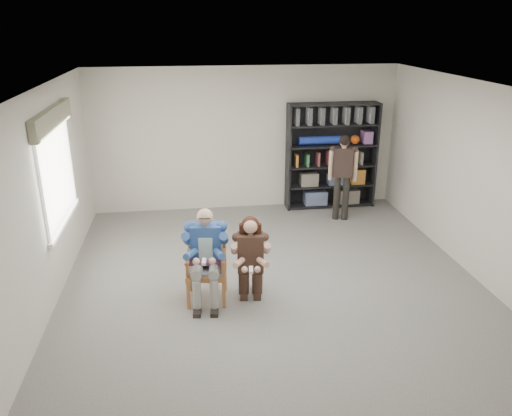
{
  "coord_description": "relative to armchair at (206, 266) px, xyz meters",
  "views": [
    {
      "loc": [
        -1.14,
        -6.07,
        3.6
      ],
      "look_at": [
        -0.2,
        0.6,
        1.05
      ],
      "focal_mm": 35.0,
      "sensor_mm": 36.0,
      "label": 1
    }
  ],
  "objects": [
    {
      "name": "kneeling_woman",
      "position": [
        0.58,
        -0.12,
        0.1
      ],
      "size": [
        0.59,
        0.86,
        1.21
      ],
      "primitive_type": null,
      "rotation": [
        0.0,
        0.0,
        -0.11
      ],
      "color": "#39261F",
      "rests_on": "floor"
    },
    {
      "name": "window_left",
      "position": [
        -1.99,
        1.06,
        1.12
      ],
      "size": [
        0.16,
        2.0,
        1.75
      ],
      "primitive_type": null,
      "color": "silver",
      "rests_on": "room_shell"
    },
    {
      "name": "floor",
      "position": [
        0.96,
        0.06,
        -0.51
      ],
      "size": [
        6.0,
        7.0,
        0.01
      ],
      "primitive_type": "cube",
      "color": "#62605B",
      "rests_on": "ground"
    },
    {
      "name": "seated_man",
      "position": [
        0.0,
        0.0,
        0.15
      ],
      "size": [
        0.65,
        0.85,
        1.32
      ],
      "primitive_type": null,
      "rotation": [
        0.0,
        0.0,
        -0.11
      ],
      "color": "#2A4C8C",
      "rests_on": "floor"
    },
    {
      "name": "bookshelf",
      "position": [
        2.66,
        3.34,
        0.54
      ],
      "size": [
        1.8,
        0.38,
        2.1
      ],
      "primitive_type": null,
      "color": "black",
      "rests_on": "floor"
    },
    {
      "name": "room_shell",
      "position": [
        0.96,
        0.06,
        0.89
      ],
      "size": [
        6.0,
        7.0,
        2.8
      ],
      "primitive_type": null,
      "color": "silver",
      "rests_on": "ground"
    },
    {
      "name": "standing_man",
      "position": [
        2.67,
        2.6,
        0.31
      ],
      "size": [
        0.57,
        0.42,
        1.64
      ],
      "primitive_type": null,
      "rotation": [
        0.0,
        0.0,
        -0.29
      ],
      "color": "black",
      "rests_on": "floor"
    },
    {
      "name": "armchair",
      "position": [
        0.0,
        0.0,
        0.0
      ],
      "size": [
        0.65,
        0.63,
        1.02
      ],
      "primitive_type": null,
      "rotation": [
        0.0,
        0.0,
        -0.11
      ],
      "color": "#9D5D2D",
      "rests_on": "floor"
    }
  ]
}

